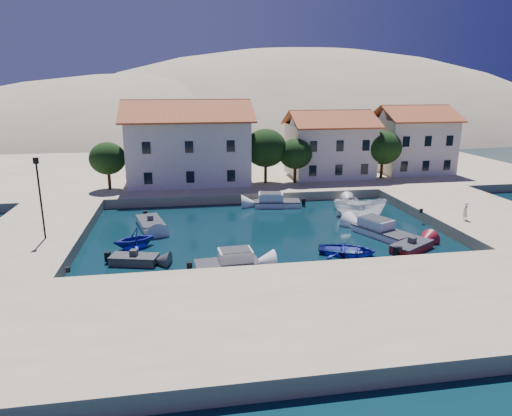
# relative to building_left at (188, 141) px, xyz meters

# --- Properties ---
(ground) EXTENTS (400.00, 400.00, 0.00)m
(ground) POSITION_rel_building_left_xyz_m (6.00, -28.00, -5.94)
(ground) COLOR black
(ground) RESTS_ON ground
(quay_south) EXTENTS (52.00, 12.00, 1.00)m
(quay_south) POSITION_rel_building_left_xyz_m (6.00, -34.00, -5.44)
(quay_south) COLOR tan
(quay_south) RESTS_ON ground
(quay_east) EXTENTS (11.00, 20.00, 1.00)m
(quay_east) POSITION_rel_building_left_xyz_m (26.50, -18.00, -5.44)
(quay_east) COLOR tan
(quay_east) RESTS_ON ground
(quay_west) EXTENTS (8.00, 20.00, 1.00)m
(quay_west) POSITION_rel_building_left_xyz_m (-13.00, -18.00, -5.44)
(quay_west) COLOR tan
(quay_west) RESTS_ON ground
(quay_north) EXTENTS (80.00, 36.00, 1.00)m
(quay_north) POSITION_rel_building_left_xyz_m (8.00, 10.00, -5.44)
(quay_north) COLOR tan
(quay_north) RESTS_ON ground
(hills) EXTENTS (254.00, 176.00, 99.00)m
(hills) POSITION_rel_building_left_xyz_m (26.64, 95.62, -29.34)
(hills) COLOR tan
(hills) RESTS_ON ground
(building_left) EXTENTS (14.70, 9.45, 9.70)m
(building_left) POSITION_rel_building_left_xyz_m (0.00, 0.00, 0.00)
(building_left) COLOR beige
(building_left) RESTS_ON quay_north
(building_mid) EXTENTS (10.50, 8.40, 8.30)m
(building_mid) POSITION_rel_building_left_xyz_m (18.00, 1.00, -0.71)
(building_mid) COLOR beige
(building_mid) RESTS_ON quay_north
(building_right) EXTENTS (9.45, 8.40, 8.80)m
(building_right) POSITION_rel_building_left_xyz_m (30.00, 2.00, -0.46)
(building_right) COLOR beige
(building_right) RESTS_ON quay_north
(trees) EXTENTS (37.30, 5.30, 6.45)m
(trees) POSITION_rel_building_left_xyz_m (10.51, -2.54, -1.10)
(trees) COLOR #382314
(trees) RESTS_ON quay_north
(lamppost) EXTENTS (0.35, 0.25, 6.22)m
(lamppost) POSITION_rel_building_left_xyz_m (-11.50, -20.00, -1.18)
(lamppost) COLOR black
(lamppost) RESTS_ON quay_west
(bollards) EXTENTS (29.36, 9.56, 0.30)m
(bollards) POSITION_rel_building_left_xyz_m (8.80, -24.13, -4.79)
(bollards) COLOR black
(bollards) RESTS_ON ground
(motorboat_grey_sw) EXTENTS (3.60, 2.27, 1.25)m
(motorboat_grey_sw) POSITION_rel_building_left_xyz_m (-4.59, -23.89, -5.64)
(motorboat_grey_sw) COLOR #36373C
(motorboat_grey_sw) RESTS_ON ground
(cabin_cruiser_south) EXTENTS (4.50, 2.16, 1.60)m
(cabin_cruiser_south) POSITION_rel_building_left_xyz_m (1.83, -26.12, -5.46)
(cabin_cruiser_south) COLOR white
(cabin_cruiser_south) RESTS_ON ground
(rowboat_south) EXTENTS (5.08, 4.38, 0.89)m
(rowboat_south) POSITION_rel_building_left_xyz_m (11.12, -24.55, -5.94)
(rowboat_south) COLOR #1B2397
(rowboat_south) RESTS_ON ground
(motorboat_red_se) EXTENTS (4.11, 3.46, 1.25)m
(motorboat_red_se) POSITION_rel_building_left_xyz_m (16.32, -24.62, -5.64)
(motorboat_red_se) COLOR maroon
(motorboat_red_se) RESTS_ON ground
(cabin_cruiser_east) EXTENTS (4.06, 5.60, 1.60)m
(cabin_cruiser_east) POSITION_rel_building_left_xyz_m (15.51, -21.01, -5.46)
(cabin_cruiser_east) COLOR white
(cabin_cruiser_east) RESTS_ON ground
(boat_east) EXTENTS (5.37, 3.35, 1.94)m
(boat_east) POSITION_rel_building_left_xyz_m (15.99, -14.94, -5.94)
(boat_east) COLOR white
(boat_east) RESTS_ON ground
(motorboat_white_ne) EXTENTS (2.33, 3.85, 1.25)m
(motorboat_white_ne) POSITION_rel_building_left_xyz_m (16.43, -11.60, -5.64)
(motorboat_white_ne) COLOR white
(motorboat_white_ne) RESTS_ON ground
(rowboat_west) EXTENTS (4.18, 3.94, 1.74)m
(rowboat_west) POSITION_rel_building_left_xyz_m (-4.85, -20.41, -5.94)
(rowboat_west) COLOR #1B2397
(rowboat_west) RESTS_ON ground
(motorboat_white_west) EXTENTS (2.96, 4.80, 1.25)m
(motorboat_white_west) POSITION_rel_building_left_xyz_m (-3.93, -14.97, -5.64)
(motorboat_white_west) COLOR white
(motorboat_white_west) RESTS_ON ground
(cabin_cruiser_north) EXTENTS (5.06, 2.69, 1.60)m
(cabin_cruiser_north) POSITION_rel_building_left_xyz_m (8.85, -9.82, -5.46)
(cabin_cruiser_north) COLOR white
(cabin_cruiser_north) RESTS_ON ground
(pedestrian) EXTENTS (0.67, 0.56, 1.57)m
(pedestrian) POSITION_rel_building_left_xyz_m (23.19, -20.85, -4.15)
(pedestrian) COLOR silver
(pedestrian) RESTS_ON quay_east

